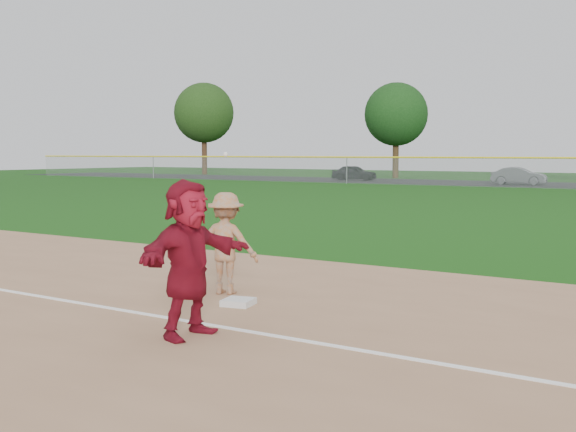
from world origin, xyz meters
The scene contains 9 objects.
ground centered at (0.00, 0.00, 0.00)m, with size 160.00×160.00×0.00m, color #14470D.
foul_line centered at (0.00, -0.80, 0.03)m, with size 60.00×0.10×0.01m, color white.
first_base centered at (-0.18, 0.42, 0.07)m, with size 0.43×0.43×0.10m, color silver.
base_runner centered at (0.42, -1.39, 1.01)m, with size 1.83×0.58×1.97m, color maroon.
car_left centered at (-22.52, 45.94, 0.65)m, with size 1.52×3.77×1.28m, color black.
car_mid centered at (-8.47, 44.94, 0.65)m, with size 1.35×3.87×1.27m, color #52545A.
first_base_play centered at (-0.91, 1.05, 0.85)m, with size 1.20×0.91×2.30m.
tree_0 centered at (-44.00, 52.00, 6.59)m, with size 6.40×6.40×9.81m.
tree_1 centered at (-22.00, 53.00, 5.83)m, with size 5.80×5.80×8.75m.
Camera 1 is at (6.32, -8.10, 2.31)m, focal length 45.00 mm.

